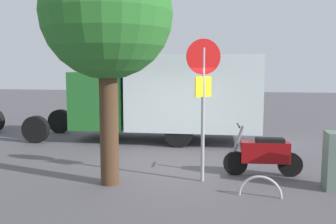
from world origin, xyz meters
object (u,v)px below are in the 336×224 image
Objects in this scene: stop_sign at (203,88)px; bike_rack_hoop at (260,197)px; motorcycle at (264,154)px; box_truck_near at (166,94)px; street_tree at (107,15)px.

stop_sign is 3.66× the size of bike_rack_hoop.
motorcycle is 1.57m from bike_rack_hoop.
stop_sign reaches higher than box_truck_near.
motorcycle is 0.58× the size of stop_sign.
street_tree is (3.34, 1.18, 3.06)m from motorcycle.
street_tree reaches higher than motorcycle.
street_tree is at bearing 84.11° from box_truck_near.
stop_sign is 2.53m from bike_rack_hoop.
box_truck_near is at bearing -61.82° from bike_rack_hoop.
box_truck_near is 4.35× the size of motorcycle.
box_truck_near is 4.88m from motorcycle.
bike_rack_hoop is (0.19, 1.47, -0.52)m from motorcycle.
stop_sign is 2.52m from street_tree.
street_tree reaches higher than stop_sign.
box_truck_near is at bearing -94.35° from street_tree.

